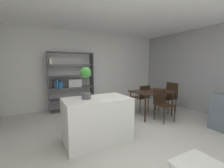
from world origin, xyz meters
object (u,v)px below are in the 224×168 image
object	(u,v)px
dining_table	(151,94)
kitchen_island	(97,119)
potted_plant_on_island	(86,79)
dining_chair_window_side	(170,95)
dining_chair_near	(162,102)
open_bookshelf	(70,81)
dining_chair_far	(142,96)

from	to	relation	value
dining_table	kitchen_island	bearing A→B (deg)	-162.59
potted_plant_on_island	dining_chair_window_side	world-z (taller)	potted_plant_on_island
potted_plant_on_island	dining_chair_window_side	xyz separation A→B (m)	(3.06, 0.61, -0.70)
dining_table	dining_chair_near	distance (m)	0.46
kitchen_island	dining_chair_near	distance (m)	2.06
kitchen_island	potted_plant_on_island	distance (m)	0.86
open_bookshelf	dining_chair_far	world-z (taller)	open_bookshelf
potted_plant_on_island	dining_chair_far	bearing A→B (deg)	24.69
dining_table	dining_chair_far	world-z (taller)	dining_chair_far
kitchen_island	dining_table	distance (m)	2.16
dining_chair_far	dining_chair_window_side	distance (m)	0.91
potted_plant_on_island	dining_chair_window_side	size ratio (longest dim) A/B	0.64
kitchen_island	open_bookshelf	size ratio (longest dim) A/B	0.67
potted_plant_on_island	dining_table	xyz separation A→B (m)	(2.25, 0.61, -0.58)
open_bookshelf	dining_chair_window_side	distance (m)	3.38
kitchen_island	open_bookshelf	bearing A→B (deg)	90.18
kitchen_island	dining_chair_far	bearing A→B (deg)	27.64
dining_chair_near	dining_chair_far	distance (m)	0.87
dining_chair_near	dining_chair_window_side	distance (m)	0.91
potted_plant_on_island	dining_chair_near	world-z (taller)	potted_plant_on_island
dining_chair_window_side	dining_table	bearing A→B (deg)	-91.11
potted_plant_on_island	dining_table	bearing A→B (deg)	15.06
open_bookshelf	dining_chair_near	xyz separation A→B (m)	(2.06, -2.19, -0.47)
dining_chair_near	open_bookshelf	bearing A→B (deg)	136.24
open_bookshelf	dining_table	world-z (taller)	open_bookshelf
open_bookshelf	dining_chair_far	xyz separation A→B (m)	(2.06, -1.33, -0.45)
dining_chair_near	dining_chair_window_side	xyz separation A→B (m)	(0.80, 0.44, 0.05)
potted_plant_on_island	open_bookshelf	xyz separation A→B (m)	(0.20, 2.36, -0.28)
kitchen_island	dining_table	bearing A→B (deg)	17.41
potted_plant_on_island	dining_chair_near	xyz separation A→B (m)	(2.26, 0.17, -0.75)
open_bookshelf	dining_chair_window_side	xyz separation A→B (m)	(2.86, -1.76, -0.42)
dining_chair_near	dining_table	bearing A→B (deg)	93.76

